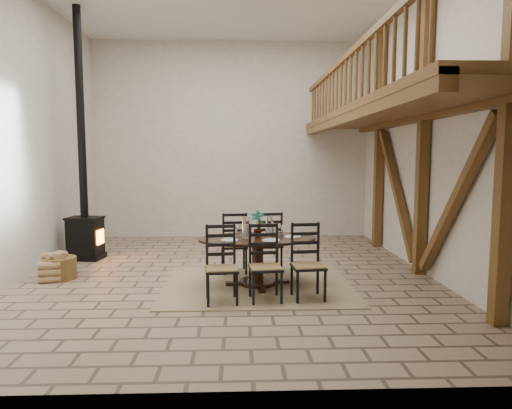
{
  "coord_description": "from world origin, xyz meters",
  "views": [
    {
      "loc": [
        0.18,
        -7.87,
        2.08
      ],
      "look_at": [
        0.49,
        0.4,
        1.21
      ],
      "focal_mm": 32.0,
      "sensor_mm": 36.0,
      "label": 1
    }
  ],
  "objects_px": {
    "dining_table": "(259,261)",
    "log_stack": "(51,270)",
    "wood_stove": "(84,204)",
    "log_basket": "(59,267)"
  },
  "relations": [
    {
      "from": "dining_table",
      "to": "log_stack",
      "type": "relative_size",
      "value": 4.11
    },
    {
      "from": "wood_stove",
      "to": "log_basket",
      "type": "distance_m",
      "value": 1.78
    },
    {
      "from": "dining_table",
      "to": "log_stack",
      "type": "distance_m",
      "value": 3.54
    },
    {
      "from": "wood_stove",
      "to": "log_basket",
      "type": "xyz_separation_m",
      "value": [
        0.05,
        -1.52,
        -0.92
      ]
    },
    {
      "from": "dining_table",
      "to": "log_stack",
      "type": "height_order",
      "value": "dining_table"
    },
    {
      "from": "dining_table",
      "to": "log_stack",
      "type": "xyz_separation_m",
      "value": [
        -3.49,
        0.54,
        -0.25
      ]
    },
    {
      "from": "log_stack",
      "to": "wood_stove",
      "type": "bearing_deg",
      "value": 88.2
    },
    {
      "from": "dining_table",
      "to": "wood_stove",
      "type": "xyz_separation_m",
      "value": [
        -3.44,
        2.16,
        0.69
      ]
    },
    {
      "from": "dining_table",
      "to": "wood_stove",
      "type": "distance_m",
      "value": 4.12
    },
    {
      "from": "log_basket",
      "to": "log_stack",
      "type": "distance_m",
      "value": 0.14
    }
  ]
}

